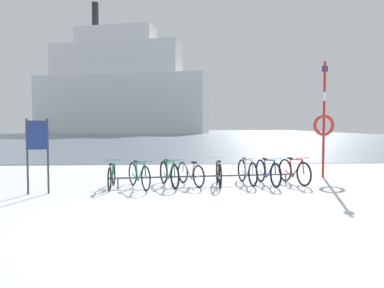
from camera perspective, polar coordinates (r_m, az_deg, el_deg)
The scene contains 13 objects.
ground at distance 60.52m, azimuth -3.18°, elevation 1.26°, with size 80.00×132.00×0.08m.
bike_rack at distance 10.79m, azimuth 2.08°, elevation -5.10°, with size 5.60×0.68×0.31m.
bicycle_0 at distance 10.63m, azimuth -12.48°, elevation -4.87°, with size 0.46×1.63×0.77m.
bicycle_1 at distance 10.50m, azimuth -8.31°, elevation -4.84°, with size 0.80×1.63×0.81m.
bicycle_2 at distance 10.71m, azimuth -3.62°, elevation -4.65°, with size 0.67×1.64×0.81m.
bicycle_3 at distance 10.84m, azimuth -0.27°, elevation -4.65°, with size 0.77×1.51×0.77m.
bicycle_4 at distance 10.80m, azimuth 4.20°, elevation -4.58°, with size 0.46×1.71×0.82m.
bicycle_5 at distance 11.19m, azimuth 8.65°, elevation -4.31°, with size 0.46×1.66×0.83m.
bicycle_6 at distance 11.17m, azimuth 11.80°, elevation -4.36°, with size 0.48×1.77×0.83m.
bicycle_7 at distance 11.53m, azimuth 15.71°, elevation -4.17°, with size 0.59×1.66×0.84m.
info_sign at distance 10.21m, azimuth -23.08°, elevation 0.14°, with size 0.55×0.15×1.96m.
rescue_post at distance 13.27m, azimuth 19.97°, elevation 3.22°, with size 0.74×0.11×3.96m.
ferry_ship at distance 83.05m, azimuth -11.36°, elevation 8.41°, with size 39.20×17.47×28.94m.
Camera 1 is at (-0.03, -6.59, 1.79)m, focal length 34.02 mm.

